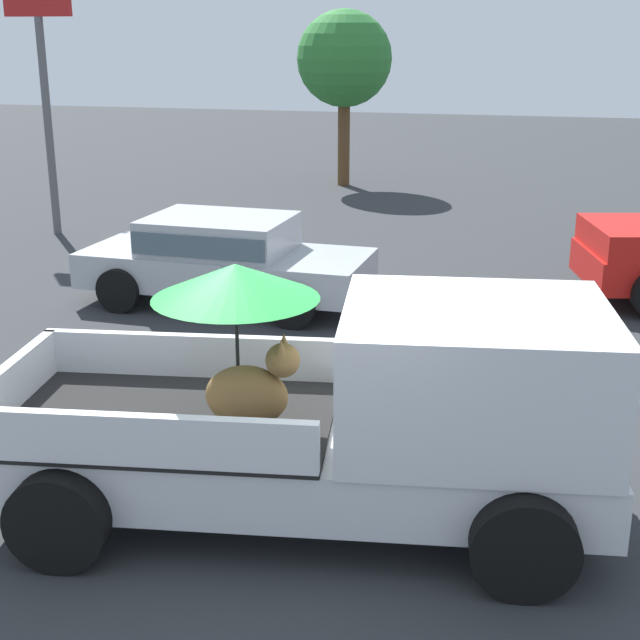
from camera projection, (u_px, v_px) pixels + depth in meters
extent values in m
plane|color=#2D3033|center=(302.00, 514.00, 7.74)|extent=(80.00, 80.00, 0.00)
cylinder|color=black|center=(501.00, 433.00, 8.37)|extent=(0.83, 0.40, 0.80)
cylinder|color=black|center=(524.00, 547.00, 6.51)|extent=(0.83, 0.40, 0.80)
cylinder|color=black|center=(135.00, 417.00, 8.72)|extent=(0.83, 0.40, 0.80)
cylinder|color=black|center=(58.00, 521.00, 6.87)|extent=(0.83, 0.40, 0.80)
cube|color=silver|center=(302.00, 454.00, 7.56)|extent=(5.21, 2.53, 0.50)
cube|color=silver|center=(475.00, 373.00, 7.18)|extent=(2.36, 2.15, 1.08)
cube|color=#4C606B|center=(606.00, 354.00, 7.02)|extent=(0.32, 1.71, 0.64)
cube|color=black|center=(166.00, 418.00, 7.60)|extent=(3.04, 2.24, 0.06)
cube|color=silver|center=(191.00, 355.00, 8.40)|extent=(2.78, 0.52, 0.40)
cube|color=silver|center=(132.00, 440.00, 6.65)|extent=(2.78, 0.52, 0.40)
cube|color=silver|center=(10.00, 386.00, 7.66)|extent=(0.37, 1.83, 0.40)
ellipsoid|color=olive|center=(247.00, 396.00, 7.30)|extent=(0.72, 0.42, 0.52)
sphere|color=olive|center=(283.00, 360.00, 7.17)|extent=(0.32, 0.32, 0.28)
cone|color=olive|center=(284.00, 341.00, 7.20)|extent=(0.10, 0.10, 0.12)
cone|color=olive|center=(281.00, 347.00, 7.05)|extent=(0.10, 0.10, 0.12)
cylinder|color=black|center=(238.00, 360.00, 7.25)|extent=(0.03, 0.03, 1.11)
cone|color=#19722D|center=(235.00, 281.00, 7.05)|extent=(1.52, 1.52, 0.28)
cylinder|color=black|center=(618.00, 262.00, 14.67)|extent=(0.80, 0.44, 0.76)
cylinder|color=black|center=(328.00, 274.00, 14.12)|extent=(0.67, 0.24, 0.66)
cylinder|color=black|center=(293.00, 305.00, 12.51)|extent=(0.67, 0.24, 0.66)
cylinder|color=black|center=(171.00, 262.00, 14.86)|extent=(0.67, 0.24, 0.66)
cylinder|color=black|center=(119.00, 290.00, 13.25)|extent=(0.67, 0.24, 0.66)
cube|color=#ADB2B7|center=(226.00, 268.00, 13.62)|extent=(4.36, 1.90, 0.52)
cube|color=#ADB2B7|center=(219.00, 235.00, 13.49)|extent=(2.15, 1.67, 0.56)
cube|color=#4C606B|center=(219.00, 235.00, 13.49)|extent=(2.10, 1.75, 0.32)
cylinder|color=#59595B|center=(48.00, 129.00, 17.90)|extent=(0.16, 0.16, 4.24)
cylinder|color=brown|center=(344.00, 140.00, 24.03)|extent=(0.32, 0.32, 2.43)
sphere|color=#2D7A33|center=(344.00, 58.00, 23.40)|extent=(2.49, 2.49, 2.49)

